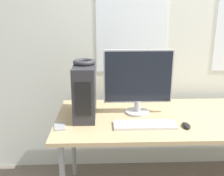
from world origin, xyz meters
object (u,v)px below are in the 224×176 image
at_px(pc_tower, 85,91).
at_px(cell_phone, 60,126).
at_px(mouse, 186,125).
at_px(keyboard, 145,125).
at_px(headphones, 84,62).
at_px(monitor_main, 138,80).

relative_size(pc_tower, cell_phone, 2.85).
bearing_deg(mouse, keyboard, 174.68).
xyz_separation_m(pc_tower, cell_phone, (-0.17, -0.21, -0.20)).
distance_m(pc_tower, headphones, 0.23).
bearing_deg(monitor_main, cell_phone, -157.02).
relative_size(monitor_main, keyboard, 1.22).
relative_size(pc_tower, keyboard, 0.93).
distance_m(headphones, monitor_main, 0.45).
bearing_deg(keyboard, mouse, -5.32).
height_order(headphones, keyboard, headphones).
relative_size(headphones, mouse, 1.55).
bearing_deg(pc_tower, keyboard, -26.70).
bearing_deg(headphones, cell_phone, -128.88).
distance_m(headphones, keyboard, 0.65).
bearing_deg(pc_tower, headphones, 90.00).
relative_size(keyboard, cell_phone, 3.08).
xyz_separation_m(headphones, mouse, (0.74, -0.25, -0.42)).
relative_size(headphones, keyboard, 0.37).
relative_size(monitor_main, cell_phone, 3.75).
xyz_separation_m(monitor_main, keyboard, (0.02, -0.26, -0.27)).
bearing_deg(monitor_main, mouse, -42.12).
bearing_deg(headphones, keyboard, -26.79).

